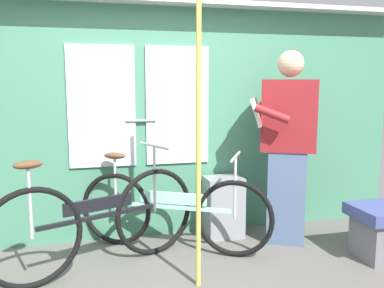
# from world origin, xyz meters

# --- Properties ---
(train_door_wall) EXTENTS (4.88, 0.28, 2.20)m
(train_door_wall) POSITION_xyz_m (-0.01, 1.13, 1.15)
(train_door_wall) COLOR #427F60
(train_door_wall) RESTS_ON ground_plane
(bicycle_near_door) EXTENTS (1.65, 0.77, 0.96)m
(bicycle_near_door) POSITION_xyz_m (-0.63, 0.45, 0.40)
(bicycle_near_door) COLOR black
(bicycle_near_door) RESTS_ON ground_plane
(bicycle_leaning_behind) EXTENTS (1.56, 0.90, 0.88)m
(bicycle_leaning_behind) POSITION_xyz_m (0.01, 0.69, 0.36)
(bicycle_leaning_behind) COLOR black
(bicycle_leaning_behind) RESTS_ON ground_plane
(passenger_reading_newspaper) EXTENTS (0.64, 0.59, 1.75)m
(passenger_reading_newspaper) POSITION_xyz_m (1.05, 0.62, 0.93)
(passenger_reading_newspaper) COLOR slate
(passenger_reading_newspaper) RESTS_ON ground_plane
(trash_bin_by_wall) EXTENTS (0.35, 0.28, 0.58)m
(trash_bin_by_wall) POSITION_xyz_m (0.56, 0.92, 0.29)
(trash_bin_by_wall) COLOR gray
(trash_bin_by_wall) RESTS_ON ground_plane
(handrail_pole) EXTENTS (0.04, 0.04, 2.16)m
(handrail_pole) POSITION_xyz_m (0.06, 0.01, 1.08)
(handrail_pole) COLOR #C6C14C
(handrail_pole) RESTS_ON ground_plane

